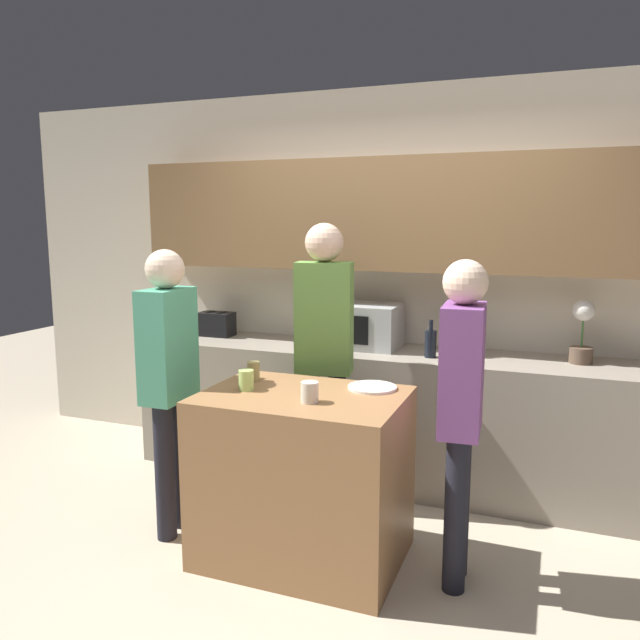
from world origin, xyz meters
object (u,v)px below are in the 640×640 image
cup_0 (310,392)px  person_center (324,339)px  cup_1 (246,380)px  person_left (169,369)px  bottle_2 (464,339)px  plate_on_island (372,387)px  toaster (216,324)px  bottle_1 (449,341)px  microwave (361,325)px  person_right (461,397)px  bottle_0 (431,343)px  cup_2 (253,371)px  potted_plant (582,332)px

cup_0 → person_center: size_ratio=0.06×
cup_1 → person_left: person_left is taller
bottle_2 → plate_on_island: bearing=-110.6°
toaster → bottle_1: (1.77, -0.04, 0.00)m
microwave → person_center: bearing=-95.9°
bottle_2 → plate_on_island: 0.99m
cup_1 → person_left: bearing=178.1°
bottle_2 → person_right: 1.10m
bottle_1 → person_center: size_ratio=0.14×
toaster → bottle_2: bottle_2 is taller
microwave → bottle_0: bearing=-17.9°
bottle_2 → person_left: bearing=-141.2°
toaster → person_right: 2.32m
microwave → toaster: size_ratio=2.00×
person_right → plate_on_island: bearing=66.7°
bottle_2 → person_center: 0.93m
plate_on_island → person_right: bearing=-19.5°
microwave → cup_0: size_ratio=5.04×
bottle_1 → person_left: person_left is taller
plate_on_island → person_center: size_ratio=0.15×
bottle_1 → person_left: bearing=-138.8°
cup_0 → cup_2: 0.52m
bottle_0 → person_center: (-0.58, -0.41, 0.06)m
toaster → cup_1: (0.91, -1.24, -0.05)m
potted_plant → bottle_1: (-0.80, -0.04, -0.11)m
toaster → person_center: bearing=-27.8°
plate_on_island → cup_1: (-0.61, -0.26, 0.05)m
potted_plant → plate_on_island: potted_plant is taller
microwave → bottle_2: bearing=-4.9°
plate_on_island → cup_1: size_ratio=2.41×
potted_plant → person_left: bearing=-150.3°
bottle_0 → cup_2: (-0.81, -0.89, -0.05)m
bottle_2 → person_left: (-1.45, -1.16, -0.06)m
microwave → cup_2: size_ratio=4.73×
bottle_1 → cup_1: 1.48m
bottle_2 → cup_2: bottle_2 is taller
person_left → person_center: size_ratio=0.92×
microwave → plate_on_island: size_ratio=2.00×
person_right → person_center: bearing=54.1°
person_left → person_right: (1.60, 0.07, -0.02)m
cup_2 → bottle_2: bearing=44.8°
bottle_0 → plate_on_island: bearing=-100.5°
toaster → person_right: bearing=-29.8°
plate_on_island → person_center: person_center is taller
microwave → person_left: person_left is taller
microwave → bottle_2: (0.71, -0.06, -0.04)m
microwave → bottle_2: microwave is taller
person_center → cup_0: bearing=94.8°
potted_plant → cup_2: bearing=-148.2°
person_center → person_right: (0.92, -0.58, -0.11)m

